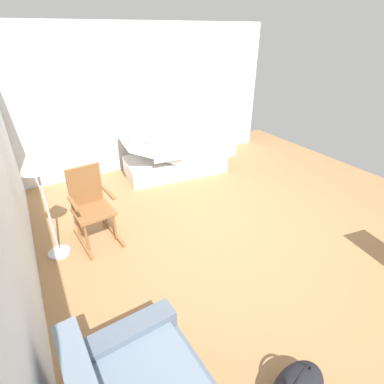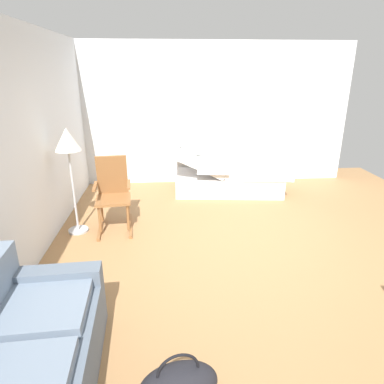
% 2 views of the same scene
% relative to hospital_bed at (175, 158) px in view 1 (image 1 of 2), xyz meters
% --- Properties ---
extents(ground_plane, '(7.18, 7.18, 0.00)m').
position_rel_hospital_bed_xyz_m(ground_plane, '(-2.20, 0.17, -0.30)').
color(ground_plane, '#9E7247').
extents(side_wall, '(0.10, 5.30, 2.70)m').
position_rel_hospital_bed_xyz_m(side_wall, '(0.73, 0.17, 1.05)').
color(side_wall, silver).
rests_on(side_wall, ground).
extents(hospital_bed, '(1.17, 2.18, 0.99)m').
position_rel_hospital_bed_xyz_m(hospital_bed, '(0.00, 0.00, 0.00)').
color(hospital_bed, silver).
rests_on(hospital_bed, ground).
extents(rocking_chair, '(0.80, 0.54, 1.05)m').
position_rel_hospital_bed_xyz_m(rocking_chair, '(-1.35, 1.93, 0.20)').
color(rocking_chair, brown).
rests_on(rocking_chair, ground).
extents(floor_lamp, '(0.34, 0.34, 1.48)m').
position_rel_hospital_bed_xyz_m(floor_lamp, '(-1.47, 2.45, 0.93)').
color(floor_lamp, '#B2B5BA').
rests_on(floor_lamp, ground).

